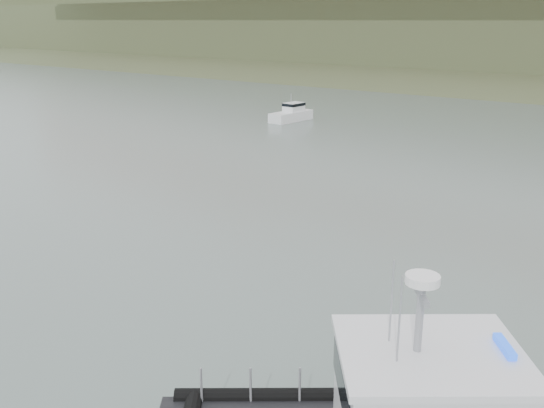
{
  "coord_description": "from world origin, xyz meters",
  "views": [
    {
      "loc": [
        15.57,
        -15.4,
        10.93
      ],
      "look_at": [
        -1.58,
        6.72,
        2.4
      ],
      "focal_mm": 40.0,
      "sensor_mm": 36.0,
      "label": 1
    }
  ],
  "objects": [
    {
      "name": "ground",
      "position": [
        0.0,
        0.0,
        0.0
      ],
      "size": [
        400.0,
        400.0,
        0.0
      ],
      "primitive_type": "plane",
      "color": "#4A5852",
      "rests_on": "ground"
    },
    {
      "name": "motorboat",
      "position": [
        -24.42,
        39.85,
        0.79
      ],
      "size": [
        2.19,
        5.81,
        3.15
      ],
      "rotation": [
        0.0,
        0.0,
        -0.05
      ],
      "color": "silver",
      "rests_on": "ground"
    }
  ]
}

